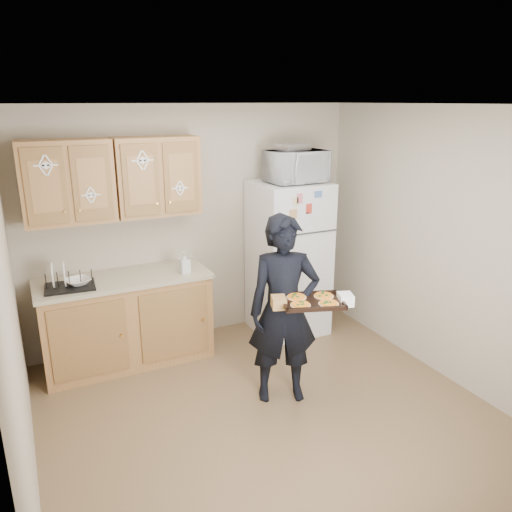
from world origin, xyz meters
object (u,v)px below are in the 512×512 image
object	(u,v)px
refrigerator	(288,259)
baking_tray	(312,302)
person	(284,310)
microwave	(296,166)
dish_rack	(69,279)

from	to	relation	value
refrigerator	baking_tray	world-z (taller)	refrigerator
refrigerator	baking_tray	size ratio (longest dim) A/B	3.52
refrigerator	person	world-z (taller)	refrigerator
refrigerator	baking_tray	distance (m)	1.59
microwave	dish_rack	bearing A→B (deg)	175.47
microwave	dish_rack	xyz separation A→B (m)	(-2.34, 0.02, -0.88)
person	microwave	xyz separation A→B (m)	(0.75, 1.13, 1.04)
refrigerator	dish_rack	size ratio (longest dim) A/B	3.92
refrigerator	dish_rack	world-z (taller)	refrigerator
refrigerator	dish_rack	bearing A→B (deg)	-179.23
person	baking_tray	xyz separation A→B (m)	(0.10, -0.28, 0.17)
refrigerator	person	size ratio (longest dim) A/B	1.03
refrigerator	person	bearing A→B (deg)	-121.12
refrigerator	dish_rack	xyz separation A→B (m)	(-2.29, -0.03, 0.14)
baking_tray	dish_rack	size ratio (longest dim) A/B	1.11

